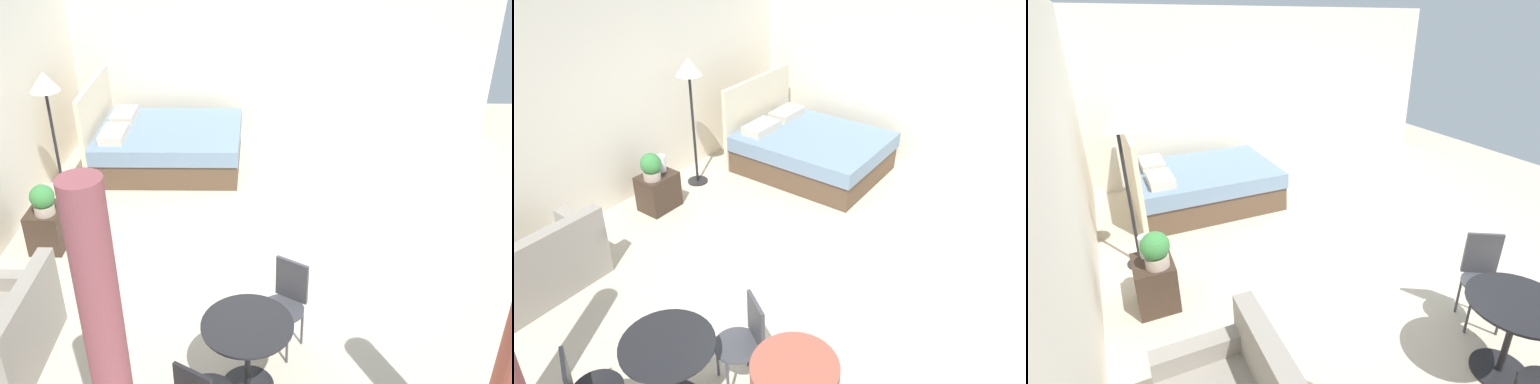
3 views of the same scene
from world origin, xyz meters
TOP-DOWN VIEW (x-y plane):
  - ground_plane at (0.00, 0.00)m, footprint 9.37×9.43m
  - wall_right at (3.18, 0.00)m, footprint 0.12×6.43m
  - bed at (2.05, 1.65)m, footprint 1.63×2.07m
  - couch at (-1.86, 2.42)m, footprint 1.22×0.75m
  - nightstand at (-0.04, 2.64)m, footprint 0.48×0.37m
  - potted_plant at (-0.14, 2.60)m, footprint 0.27×0.27m
  - vase at (0.08, 2.67)m, footprint 0.13×0.13m
  - floor_lamp at (0.77, 2.72)m, footprint 0.34×0.34m
  - balcony_table at (-2.07, 0.30)m, footprint 0.74×0.74m
  - cafe_chair_near_window at (-1.52, -0.02)m, footprint 0.54×0.54m
  - curtain_right at (-2.93, 1.12)m, footprint 0.25×0.25m

SIDE VIEW (x-z plane):
  - ground_plane at x=0.00m, z-range -0.02..0.00m
  - nightstand at x=-0.04m, z-range 0.00..0.49m
  - couch at x=-1.86m, z-range -0.12..0.70m
  - bed at x=2.05m, z-range -0.31..0.95m
  - balcony_table at x=-2.07m, z-range 0.14..0.84m
  - cafe_chair_near_window at x=-1.52m, z-range 0.09..0.94m
  - vase at x=0.08m, z-range 0.49..0.71m
  - potted_plant at x=-0.14m, z-range 0.50..0.85m
  - curtain_right at x=-2.93m, z-range 0.00..2.44m
  - wall_right at x=3.18m, z-range 0.00..2.80m
  - floor_lamp at x=0.77m, z-range 0.64..2.44m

